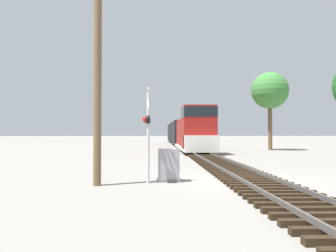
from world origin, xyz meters
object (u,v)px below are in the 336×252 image
freight_train (181,133)px  crossing_signal_near (147,125)px  utility_pole (98,74)px  tree_mid_background (270,91)px  relay_cabinet (169,165)px

freight_train → crossing_signal_near: freight_train is taller
utility_pole → tree_mid_background: bearing=58.4°
freight_train → utility_pole: utility_pole is taller
relay_cabinet → tree_mid_background: 28.67m
crossing_signal_near → utility_pole: 2.84m
freight_train → utility_pole: size_ratio=5.95×
freight_train → relay_cabinet: bearing=-95.0°
crossing_signal_near → relay_cabinet: (0.89, 0.49, -1.73)m
freight_train → crossing_signal_near: size_ratio=13.10×
crossing_signal_near → relay_cabinet: crossing_signal_near is taller
utility_pole → relay_cabinet: bearing=19.5°
freight_train → relay_cabinet: freight_train is taller
crossing_signal_near → tree_mid_background: tree_mid_background is taller
tree_mid_background → crossing_signal_near: bearing=-118.9°
utility_pole → tree_mid_background: size_ratio=0.92×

